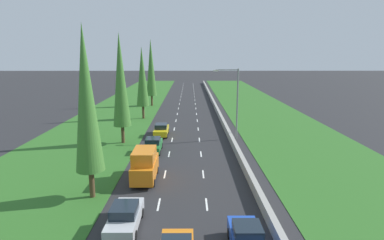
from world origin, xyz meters
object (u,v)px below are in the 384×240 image
at_px(orange_van_left_lane, 145,165).
at_px(street_light_mast, 235,99).
at_px(silver_sedan_left_lane, 125,217).
at_px(poplar_tree_third, 120,80).
at_px(yellow_sedan_left_lane, 161,130).
at_px(poplar_tree_fourth, 142,77).
at_px(poplar_tree_fifth, 151,68).
at_px(green_sedan_left_lane, 153,145).
at_px(blue_hatchback_right_lane, 246,238).
at_px(poplar_tree_second, 86,100).

xyz_separation_m(orange_van_left_lane, street_light_mast, (9.58, 13.84, 3.83)).
bearing_deg(silver_sedan_left_lane, poplar_tree_third, 101.84).
relative_size(yellow_sedan_left_lane, poplar_tree_fourth, 0.38).
bearing_deg(poplar_tree_fifth, poplar_tree_fourth, -89.40).
relative_size(green_sedan_left_lane, poplar_tree_third, 0.34).
distance_m(green_sedan_left_lane, poplar_tree_third, 8.85).
xyz_separation_m(poplar_tree_third, poplar_tree_fifth, (0.20, 29.04, 0.27)).
relative_size(blue_hatchback_right_lane, street_light_mast, 0.43).
bearing_deg(street_light_mast, blue_hatchback_right_lane, -96.04).
bearing_deg(poplar_tree_second, blue_hatchback_right_lane, -33.39).
distance_m(orange_van_left_lane, green_sedan_left_lane, 8.20).
height_order(green_sedan_left_lane, poplar_tree_fifth, poplar_tree_fifth).
bearing_deg(silver_sedan_left_lane, green_sedan_left_lane, 90.16).
distance_m(silver_sedan_left_lane, yellow_sedan_left_lane, 23.45).
distance_m(poplar_tree_fifth, street_light_mast, 30.50).
xyz_separation_m(silver_sedan_left_lane, poplar_tree_fourth, (-3.82, 35.09, 6.23)).
bearing_deg(poplar_tree_fourth, poplar_tree_third, -91.29).
height_order(green_sedan_left_lane, poplar_tree_second, poplar_tree_second).
xyz_separation_m(yellow_sedan_left_lane, poplar_tree_fifth, (-4.20, 25.44, 7.17)).
height_order(yellow_sedan_left_lane, poplar_tree_second, poplar_tree_second).
bearing_deg(green_sedan_left_lane, yellow_sedan_left_lane, 87.78).
bearing_deg(silver_sedan_left_lane, orange_van_left_lane, 88.78).
bearing_deg(poplar_tree_second, poplar_tree_third, 92.83).
bearing_deg(poplar_tree_fifth, poplar_tree_third, -90.40).
relative_size(blue_hatchback_right_lane, poplar_tree_fourth, 0.33).
xyz_separation_m(blue_hatchback_right_lane, poplar_tree_second, (-10.59, 6.98, 6.70)).
relative_size(poplar_tree_fourth, street_light_mast, 1.33).
bearing_deg(poplar_tree_third, poplar_tree_fourth, 88.71).
height_order(poplar_tree_fourth, street_light_mast, poplar_tree_fourth).
bearing_deg(silver_sedan_left_lane, street_light_mast, 65.89).
bearing_deg(orange_van_left_lane, poplar_tree_fourth, 98.35).
height_order(green_sedan_left_lane, poplar_tree_third, poplar_tree_third).
distance_m(green_sedan_left_lane, street_light_mast, 12.15).
xyz_separation_m(green_sedan_left_lane, poplar_tree_second, (-3.36, -11.56, 6.72)).
bearing_deg(green_sedan_left_lane, poplar_tree_fifth, 96.81).
distance_m(poplar_tree_third, poplar_tree_fifth, 29.04).
xyz_separation_m(blue_hatchback_right_lane, street_light_mast, (2.56, 24.20, 4.40)).
bearing_deg(yellow_sedan_left_lane, street_light_mast, -9.95).
bearing_deg(blue_hatchback_right_lane, poplar_tree_second, 146.61).
relative_size(green_sedan_left_lane, yellow_sedan_left_lane, 1.00).
height_order(poplar_tree_second, poplar_tree_third, poplar_tree_third).
xyz_separation_m(blue_hatchback_right_lane, poplar_tree_fourth, (-11.00, 37.51, 6.20)).
xyz_separation_m(yellow_sedan_left_lane, poplar_tree_second, (-3.64, -18.89, 6.72)).
relative_size(poplar_tree_second, street_light_mast, 1.44).
bearing_deg(green_sedan_left_lane, poplar_tree_fourth, 101.24).
bearing_deg(silver_sedan_left_lane, yellow_sedan_left_lane, 89.41).
relative_size(orange_van_left_lane, poplar_tree_third, 0.37).
xyz_separation_m(poplar_tree_second, poplar_tree_fourth, (-0.41, 30.53, -0.50)).
xyz_separation_m(orange_van_left_lane, blue_hatchback_right_lane, (7.02, -10.36, -0.56)).
relative_size(orange_van_left_lane, poplar_tree_fifth, 0.35).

